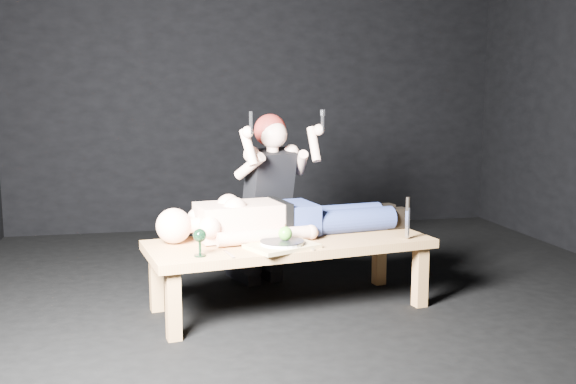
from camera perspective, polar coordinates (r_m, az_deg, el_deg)
The scene contains 13 objects.
ground at distance 4.41m, azimuth 2.78°, elevation -9.43°, with size 5.00×5.00×0.00m, color black.
back_wall at distance 6.65m, azimuth -2.63°, elevation 9.74°, with size 5.00×5.00×0.00m, color black.
table at distance 4.17m, azimuth 0.14°, elevation -7.25°, with size 1.78×0.67×0.45m, color #AA8245.
lying_man at distance 4.25m, azimuth 0.08°, elevation -1.90°, with size 1.89×0.58×0.28m, color beige, non-canonical shape.
kneeling_woman at distance 4.62m, azimuth -2.11°, elevation -0.51°, with size 0.67×0.76×1.27m, color black, non-canonical shape.
serving_tray at distance 3.90m, azimuth -0.52°, elevation -4.79°, with size 0.39×0.28×0.02m, color tan.
plate at distance 3.89m, azimuth -0.52°, elevation -4.47°, with size 0.26×0.26×0.02m, color white.
apple at distance 3.90m, azimuth -0.24°, elevation -3.67°, with size 0.08×0.08×0.08m, color green.
goblet at distance 3.72m, azimuth -7.76°, elevation -4.43°, with size 0.08×0.08×0.16m, color black, non-canonical shape.
fork_flat at distance 3.76m, azimuth -5.19°, elevation -5.46°, with size 0.02×0.19×0.01m, color #B2B2B7.
knife_flat at distance 3.91m, azimuth 1.56°, elevation -4.88°, with size 0.02×0.19×0.01m, color #B2B2B7.
spoon_flat at distance 4.01m, azimuth 1.00°, elevation -4.55°, with size 0.02×0.19×0.01m, color #B2B2B7.
carving_knife at distance 4.19m, azimuth 10.47°, elevation -2.27°, with size 0.03×0.04×0.27m, color #B2B2B7, non-canonical shape.
Camera 1 is at (-1.06, -4.06, 1.36)m, focal length 40.45 mm.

